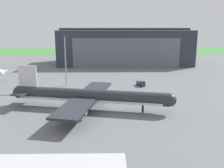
% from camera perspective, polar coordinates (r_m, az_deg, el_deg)
% --- Properties ---
extents(ground_plane, '(440.00, 440.00, 0.00)m').
position_cam_1_polar(ground_plane, '(73.50, 0.71, -5.76)').
color(ground_plane, slate).
extents(grass_field_strip, '(440.00, 56.00, 0.08)m').
position_cam_1_polar(grass_field_strip, '(244.44, -0.43, 7.44)').
color(grass_field_strip, '#3D8733').
rests_on(grass_field_strip, ground_plane).
extents(maintenance_hangar, '(80.39, 35.57, 22.21)m').
position_cam_1_polar(maintenance_hangar, '(162.94, 2.80, 8.39)').
color(maintenance_hangar, '#2D333D').
rests_on(maintenance_hangar, ground_plane).
extents(airliner_near_right, '(47.47, 38.29, 12.23)m').
position_cam_1_polar(airliner_near_right, '(73.22, -5.23, -2.73)').
color(airliner_near_right, '#282B33').
rests_on(airliner_near_right, ground_plane).
extents(baggage_tug, '(3.30, 5.10, 2.11)m').
position_cam_1_polar(baggage_tug, '(102.36, 6.51, 0.22)').
color(baggage_tug, '#2D2D33').
rests_on(baggage_tug, ground_plane).
extents(apron_light_mast, '(2.40, 0.50, 20.39)m').
position_cam_1_polar(apron_light_mast, '(102.05, -10.46, 6.15)').
color(apron_light_mast, '#99999E').
rests_on(apron_light_mast, ground_plane).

